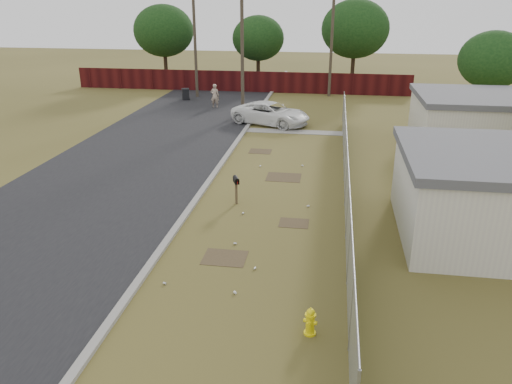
% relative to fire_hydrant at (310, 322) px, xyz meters
% --- Properties ---
extents(ground, '(120.00, 120.00, 0.00)m').
position_rel_fire_hydrant_xyz_m(ground, '(-2.14, 8.51, -0.36)').
color(ground, brown).
rests_on(ground, ground).
extents(street, '(15.10, 60.00, 0.12)m').
position_rel_fire_hydrant_xyz_m(street, '(-8.90, 16.56, -0.34)').
color(street, black).
rests_on(street, ground).
extents(chainlink_fence, '(0.10, 27.06, 2.02)m').
position_rel_fire_hydrant_xyz_m(chainlink_fence, '(0.98, 9.54, 0.44)').
color(chainlink_fence, gray).
rests_on(chainlink_fence, ground).
extents(privacy_fence, '(30.00, 0.12, 1.80)m').
position_rel_fire_hydrant_xyz_m(privacy_fence, '(-8.14, 33.51, 0.54)').
color(privacy_fence, '#3F0D0D').
rests_on(privacy_fence, ground).
extents(utility_poles, '(12.60, 8.24, 9.00)m').
position_rel_fire_hydrant_xyz_m(utility_poles, '(-5.81, 29.18, 4.33)').
color(utility_poles, '#473D2F').
rests_on(utility_poles, ground).
extents(houses, '(9.30, 17.24, 3.10)m').
position_rel_fire_hydrant_xyz_m(houses, '(7.56, 11.65, 1.20)').
color(houses, beige).
rests_on(houses, ground).
extents(horizon_trees, '(33.32, 31.94, 7.78)m').
position_rel_fire_hydrant_xyz_m(horizon_trees, '(-1.30, 32.07, 4.27)').
color(horizon_trees, '#312416').
rests_on(horizon_trees, ground).
extents(fire_hydrant, '(0.38, 0.38, 0.77)m').
position_rel_fire_hydrant_xyz_m(fire_hydrant, '(0.00, 0.00, 0.00)').
color(fire_hydrant, yellow).
rests_on(fire_hydrant, ground).
extents(mailbox, '(0.34, 0.50, 1.17)m').
position_rel_fire_hydrant_xyz_m(mailbox, '(-3.43, 8.05, 0.57)').
color(mailbox, brown).
rests_on(mailbox, ground).
extents(pickup_truck, '(5.72, 4.18, 1.44)m').
position_rel_fire_hydrant_xyz_m(pickup_truck, '(-3.76, 21.82, 0.36)').
color(pickup_truck, white).
rests_on(pickup_truck, ground).
extents(pedestrian, '(0.68, 0.47, 1.79)m').
position_rel_fire_hydrant_xyz_m(pedestrian, '(-8.64, 26.46, 0.54)').
color(pedestrian, tan).
rests_on(pedestrian, ground).
extents(trash_bin, '(0.79, 0.77, 0.92)m').
position_rel_fire_hydrant_xyz_m(trash_bin, '(-11.72, 29.09, 0.11)').
color(trash_bin, black).
rests_on(trash_bin, ground).
extents(scattered_litter, '(3.96, 11.93, 0.07)m').
position_rel_fire_hydrant_xyz_m(scattered_litter, '(-2.36, 6.49, -0.32)').
color(scattered_litter, silver).
rests_on(scattered_litter, ground).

